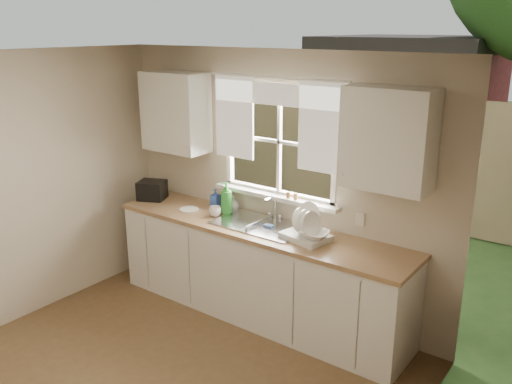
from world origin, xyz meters
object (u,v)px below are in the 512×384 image
Objects in this scene: dish_rack at (306,231)px; black_appliance at (152,190)px; cup at (215,211)px; soap_bottle_a at (226,198)px.

dish_rack is 1.92m from black_appliance.
cup is at bearing -25.56° from black_appliance.
black_appliance is at bearing -160.76° from cup.
cup is at bearing -88.76° from soap_bottle_a.
soap_bottle_a is at bearing 173.85° from dish_rack.
soap_bottle_a is 0.95m from black_appliance.
dish_rack reaches higher than cup.
dish_rack is 1.03m from cup.
dish_rack is 1.38× the size of soap_bottle_a.
soap_bottle_a is at bearing 90.94° from cup.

